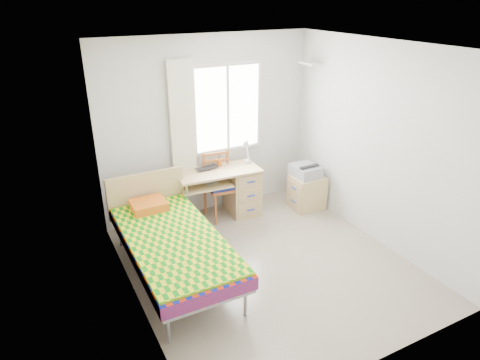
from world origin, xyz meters
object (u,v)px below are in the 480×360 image
at_px(cabinet, 307,192).
at_px(desk, 238,188).
at_px(bed, 171,240).
at_px(chair, 221,181).
at_px(printer, 305,170).

bearing_deg(cabinet, desk, 164.34).
distance_m(bed, chair, 1.56).
bearing_deg(cabinet, bed, -161.73).
bearing_deg(cabinet, chair, 165.72).
distance_m(desk, cabinet, 1.09).
bearing_deg(chair, cabinet, -12.09).
height_order(chair, printer, chair).
xyz_separation_m(chair, cabinet, (1.28, -0.39, -0.29)).
bearing_deg(bed, desk, 36.13).
relative_size(cabinet, printer, 1.21).
height_order(bed, printer, bed).
distance_m(desk, printer, 1.07).
bearing_deg(bed, cabinet, 15.65).
relative_size(bed, cabinet, 4.18).
relative_size(bed, desk, 1.75).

